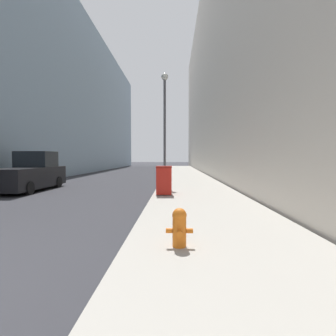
{
  "coord_description": "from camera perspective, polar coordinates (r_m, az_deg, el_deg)",
  "views": [
    {
      "loc": [
        5.02,
        -2.53,
        1.75
      ],
      "look_at": [
        4.45,
        19.47,
        0.88
      ],
      "focal_mm": 28.0,
      "sensor_mm": 36.0,
      "label": 1
    }
  ],
  "objects": [
    {
      "name": "sidewalk_right",
      "position": [
        20.62,
        4.26,
        -2.39
      ],
      "size": [
        3.92,
        60.0,
        0.15
      ],
      "color": "#ADA89E",
      "rests_on": "ground"
    },
    {
      "name": "building_left_glass",
      "position": [
        33.38,
        -27.71,
        14.42
      ],
      "size": [
        12.0,
        60.0,
        17.83
      ],
      "color": "#849EB2",
      "rests_on": "ground"
    },
    {
      "name": "building_right_stone",
      "position": [
        31.25,
        19.34,
        18.87
      ],
      "size": [
        12.0,
        60.0,
        21.48
      ],
      "color": "beige",
      "rests_on": "ground"
    },
    {
      "name": "fire_hydrant",
      "position": [
        4.82,
        2.5,
        -12.59
      ],
      "size": [
        0.49,
        0.37,
        0.7
      ],
      "color": "orange",
      "rests_on": "sidewalk_right"
    },
    {
      "name": "trash_bin",
      "position": [
        11.33,
        -0.86,
        -2.62
      ],
      "size": [
        0.67,
        0.69,
        1.24
      ],
      "color": "red",
      "rests_on": "sidewalk_right"
    },
    {
      "name": "lamppost",
      "position": [
        15.95,
        -0.73,
        10.45
      ],
      "size": [
        0.41,
        0.41,
        6.62
      ],
      "color": "#4C4C51",
      "rests_on": "sidewalk_right"
    },
    {
      "name": "pickup_truck",
      "position": [
        15.85,
        -27.88,
        -1.17
      ],
      "size": [
        2.04,
        4.97,
        2.1
      ],
      "color": "black",
      "rests_on": "ground"
    }
  ]
}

